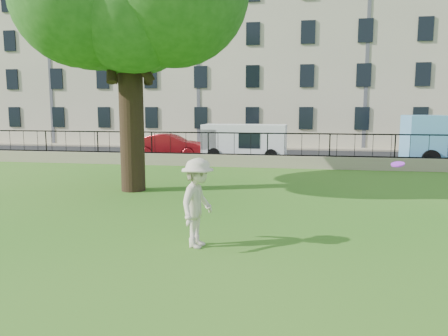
% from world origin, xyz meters
% --- Properties ---
extents(ground, '(120.00, 120.00, 0.00)m').
position_xyz_m(ground, '(0.00, 0.00, 0.00)').
color(ground, '#2C6C19').
rests_on(ground, ground).
extents(retaining_wall, '(50.00, 0.40, 0.60)m').
position_xyz_m(retaining_wall, '(0.00, 12.00, 0.30)').
color(retaining_wall, gray).
rests_on(retaining_wall, ground).
extents(iron_railing, '(50.00, 0.05, 1.13)m').
position_xyz_m(iron_railing, '(0.00, 12.00, 1.15)').
color(iron_railing, black).
rests_on(iron_railing, retaining_wall).
extents(street, '(60.00, 9.00, 0.01)m').
position_xyz_m(street, '(0.00, 16.70, 0.01)').
color(street, black).
rests_on(street, ground).
extents(sidewalk, '(60.00, 1.40, 0.12)m').
position_xyz_m(sidewalk, '(0.00, 21.90, 0.06)').
color(sidewalk, gray).
rests_on(sidewalk, ground).
extents(building_row, '(56.40, 10.40, 13.80)m').
position_xyz_m(building_row, '(0.00, 27.57, 6.92)').
color(building_row, beige).
rests_on(building_row, ground).
extents(man, '(0.91, 1.34, 1.91)m').
position_xyz_m(man, '(-0.50, -0.76, 0.96)').
color(man, beige).
rests_on(man, ground).
extents(frisbee, '(0.27, 0.28, 0.12)m').
position_xyz_m(frisbee, '(3.61, -0.14, 1.80)').
color(frisbee, '#AD29E9').
extents(red_sedan, '(4.29, 1.67, 1.39)m').
position_xyz_m(red_sedan, '(-6.04, 15.40, 0.70)').
color(red_sedan, maroon).
rests_on(red_sedan, street).
extents(white_van, '(4.79, 1.96, 2.00)m').
position_xyz_m(white_van, '(-1.58, 15.35, 1.00)').
color(white_van, white).
rests_on(white_van, street).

